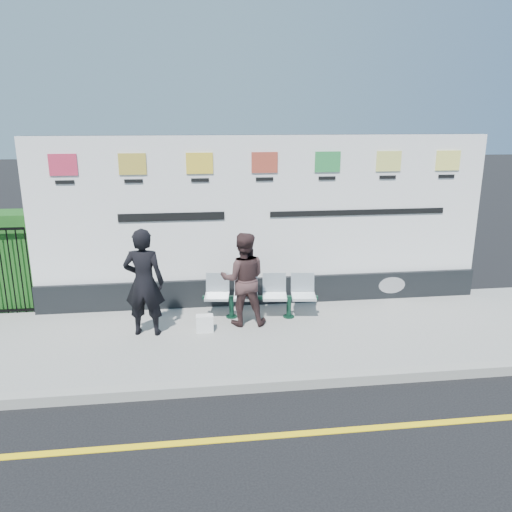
{
  "coord_description": "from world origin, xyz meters",
  "views": [
    {
      "loc": [
        -0.73,
        -4.73,
        3.42
      ],
      "look_at": [
        0.25,
        2.97,
        1.25
      ],
      "focal_mm": 35.0,
      "sensor_mm": 36.0,
      "label": 1
    }
  ],
  "objects": [
    {
      "name": "handbag_brown",
      "position": [
        0.1,
        3.16,
        0.63
      ],
      "size": [
        0.29,
        0.14,
        0.22
      ],
      "primitive_type": "cube",
      "rotation": [
        0.0,
        0.0,
        -0.08
      ],
      "color": "black",
      "rests_on": "bench"
    },
    {
      "name": "yellow_line",
      "position": [
        0.0,
        0.0,
        0.0
      ],
      "size": [
        14.0,
        0.1,
        0.01
      ],
      "primitive_type": "cube",
      "color": "yellow",
      "rests_on": "ground"
    },
    {
      "name": "pavement",
      "position": [
        0.0,
        2.5,
        0.06
      ],
      "size": [
        14.0,
        3.0,
        0.12
      ],
      "primitive_type": "cube",
      "color": "gray",
      "rests_on": "ground"
    },
    {
      "name": "ground",
      "position": [
        0.0,
        0.0,
        0.0
      ],
      "size": [
        80.0,
        80.0,
        0.0
      ],
      "primitive_type": "plane",
      "color": "black"
    },
    {
      "name": "bench",
      "position": [
        0.34,
        3.13,
        0.32
      ],
      "size": [
        1.91,
        0.73,
        0.4
      ],
      "primitive_type": null,
      "rotation": [
        0.0,
        0.0,
        -0.13
      ],
      "color": "silver",
      "rests_on": "pavement"
    },
    {
      "name": "woman_left",
      "position": [
        -1.52,
        2.69,
        0.97
      ],
      "size": [
        0.67,
        0.49,
        1.7
      ],
      "primitive_type": "imported",
      "rotation": [
        0.0,
        0.0,
        2.99
      ],
      "color": "black",
      "rests_on": "pavement"
    },
    {
      "name": "woman_right",
      "position": [
        0.04,
        2.9,
        0.89
      ],
      "size": [
        0.79,
        0.64,
        1.54
      ],
      "primitive_type": "imported",
      "rotation": [
        0.0,
        0.0,
        3.06
      ],
      "color": "#3B2626",
      "rests_on": "pavement"
    },
    {
      "name": "billboard",
      "position": [
        0.5,
        3.85,
        1.42
      ],
      "size": [
        8.0,
        0.3,
        3.0
      ],
      "color": "black",
      "rests_on": "pavement"
    },
    {
      "name": "kerb",
      "position": [
        0.0,
        1.0,
        0.07
      ],
      "size": [
        14.0,
        0.18,
        0.14
      ],
      "primitive_type": "cube",
      "color": "gray",
      "rests_on": "ground"
    },
    {
      "name": "carrier_bag_white",
      "position": [
        -0.61,
        2.65,
        0.26
      ],
      "size": [
        0.27,
        0.16,
        0.27
      ],
      "primitive_type": "cube",
      "color": "silver",
      "rests_on": "pavement"
    }
  ]
}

